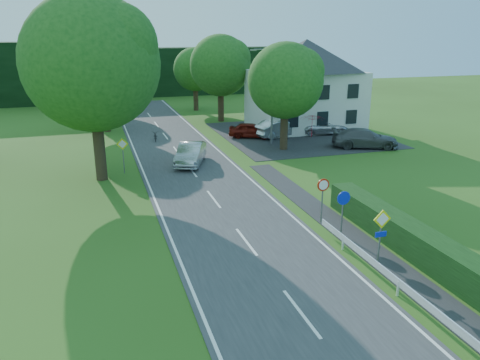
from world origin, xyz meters
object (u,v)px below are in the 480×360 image
object	(u,v)px
streetlight	(271,92)
parked_car_grey	(365,138)
parasol	(312,126)
moving_car	(191,154)
parked_car_silver_a	(279,128)
parked_car_silver_b	(325,127)
motorcycle	(155,136)
parked_car_red	(251,130)

from	to	relation	value
streetlight	parked_car_grey	bearing A→B (deg)	-26.29
parasol	moving_car	bearing A→B (deg)	-155.46
parked_car_silver_a	streetlight	bearing A→B (deg)	126.87
parked_car_silver_b	parasol	bearing A→B (deg)	129.67
parked_car_silver_a	parked_car_silver_b	world-z (taller)	parked_car_silver_a
parasol	streetlight	bearing A→B (deg)	-162.22
parked_car_grey	parked_car_silver_b	xyz separation A→B (m)	(-0.62, 5.97, -0.15)
motorcycle	parasol	distance (m)	14.16
moving_car	parked_car_silver_b	size ratio (longest dim) A/B	1.04
motorcycle	parked_car_grey	world-z (taller)	parked_car_grey
parked_car_grey	streetlight	bearing A→B (deg)	85.28
streetlight	motorcycle	bearing A→B (deg)	154.60
parked_car_red	parked_car_grey	world-z (taller)	parked_car_grey
streetlight	moving_car	bearing A→B (deg)	-151.70
parked_car_silver_a	parked_car_silver_b	size ratio (longest dim) A/B	1.07
moving_car	parasol	size ratio (longest dim) A/B	2.06
moving_car	parked_car_silver_a	distance (m)	11.77
parked_car_red	parked_car_grey	size ratio (longest dim) A/B	0.74
parasol	parked_car_silver_a	bearing A→B (deg)	159.31
moving_car	parked_car_silver_a	xyz separation A→B (m)	(9.65, 6.74, 0.02)
streetlight	parasol	bearing A→B (deg)	17.78
motorcycle	moving_car	bearing A→B (deg)	-74.53
parked_car_silver_a	parked_car_silver_b	distance (m)	4.58
moving_car	streetlight	bearing A→B (deg)	50.16
motorcycle	parked_car_silver_a	xyz separation A→B (m)	(11.06, -1.79, 0.35)
moving_car	parked_car_silver_a	bearing A→B (deg)	56.80
streetlight	parked_car_silver_b	world-z (taller)	streetlight
parked_car_grey	moving_car	bearing A→B (deg)	114.20
moving_car	motorcycle	world-z (taller)	moving_car
parked_car_silver_a	parked_car_grey	distance (m)	7.98
motorcycle	parked_car_silver_b	bearing A→B (deg)	-0.75
parked_car_silver_a	parasol	size ratio (longest dim) A/B	2.12
parasol	parked_car_silver_b	bearing A→B (deg)	28.52
streetlight	parked_car_red	bearing A→B (deg)	103.24
motorcycle	parked_car_silver_a	distance (m)	11.20
streetlight	motorcycle	xyz separation A→B (m)	(-9.17, 4.35, -3.98)
motorcycle	parked_car_red	size ratio (longest dim) A/B	0.43
motorcycle	parked_car_red	distance (m)	8.57
moving_car	parked_car_silver_b	world-z (taller)	moving_car
moving_car	parked_car_grey	distance (m)	14.86
moving_car	parked_car_grey	bearing A→B (deg)	24.48
motorcycle	parked_car_silver_b	world-z (taller)	parked_car_silver_b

